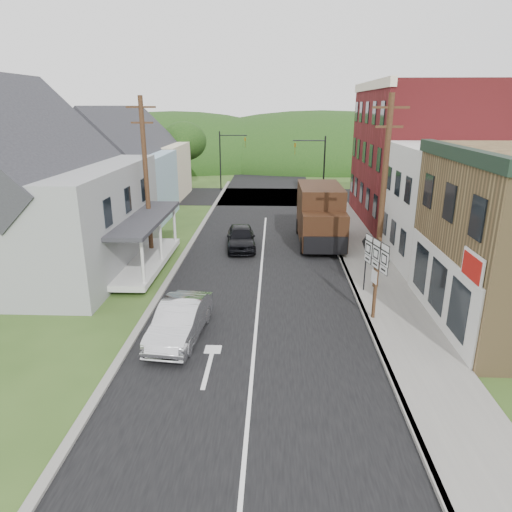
# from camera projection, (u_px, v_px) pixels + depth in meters

# --- Properties ---
(ground) EXTENTS (120.00, 120.00, 0.00)m
(ground) POSITION_uv_depth(u_px,v_px,m) (257.00, 319.00, 19.02)
(ground) COLOR #2D4719
(ground) RESTS_ON ground
(road) EXTENTS (9.00, 90.00, 0.02)m
(road) POSITION_uv_depth(u_px,v_px,m) (263.00, 248.00, 28.51)
(road) COLOR black
(road) RESTS_ON ground
(cross_road) EXTENTS (60.00, 9.00, 0.02)m
(cross_road) POSITION_uv_depth(u_px,v_px,m) (268.00, 197.00, 44.64)
(cross_road) COLOR black
(cross_road) RESTS_ON ground
(sidewalk_right) EXTENTS (2.80, 55.00, 0.15)m
(sidewalk_right) POSITION_uv_depth(u_px,v_px,m) (364.00, 258.00, 26.36)
(sidewalk_right) COLOR slate
(sidewalk_right) RESTS_ON ground
(curb_right) EXTENTS (0.20, 55.00, 0.15)m
(curb_right) POSITION_uv_depth(u_px,v_px,m) (341.00, 258.00, 26.41)
(curb_right) COLOR slate
(curb_right) RESTS_ON ground
(curb_left) EXTENTS (0.30, 55.00, 0.12)m
(curb_left) POSITION_uv_depth(u_px,v_px,m) (183.00, 256.00, 26.78)
(curb_left) COLOR slate
(curb_left) RESTS_ON ground
(storefront_white) EXTENTS (8.00, 7.00, 6.50)m
(storefront_white) POSITION_uv_depth(u_px,v_px,m) (471.00, 207.00, 24.68)
(storefront_white) COLOR silver
(storefront_white) RESTS_ON ground
(storefront_red) EXTENTS (8.00, 12.00, 10.00)m
(storefront_red) POSITION_uv_depth(u_px,v_px,m) (421.00, 156.00, 33.14)
(storefront_red) COLOR maroon
(storefront_red) RESTS_ON ground
(house_gray) EXTENTS (10.20, 12.24, 8.35)m
(house_gray) POSITION_uv_depth(u_px,v_px,m) (33.00, 191.00, 23.86)
(house_gray) COLOR gray
(house_gray) RESTS_ON ground
(house_blue) EXTENTS (7.14, 8.16, 7.28)m
(house_blue) POSITION_uv_depth(u_px,v_px,m) (120.00, 172.00, 34.42)
(house_blue) COLOR #95B8CC
(house_blue) RESTS_ON ground
(house_cream) EXTENTS (7.14, 8.16, 7.28)m
(house_cream) POSITION_uv_depth(u_px,v_px,m) (146.00, 159.00, 42.98)
(house_cream) COLOR beige
(house_cream) RESTS_ON ground
(utility_pole_right) EXTENTS (1.60, 0.26, 9.00)m
(utility_pole_right) POSITION_uv_depth(u_px,v_px,m) (383.00, 194.00, 20.67)
(utility_pole_right) COLOR #472D19
(utility_pole_right) RESTS_ON ground
(utility_pole_left) EXTENTS (1.60, 0.26, 9.00)m
(utility_pole_left) POSITION_uv_depth(u_px,v_px,m) (146.00, 178.00, 25.41)
(utility_pole_left) COLOR #472D19
(utility_pole_left) RESTS_ON ground
(traffic_signal_right) EXTENTS (2.87, 0.20, 6.00)m
(traffic_signal_right) POSITION_uv_depth(u_px,v_px,m) (316.00, 162.00, 39.97)
(traffic_signal_right) COLOR black
(traffic_signal_right) RESTS_ON ground
(traffic_signal_left) EXTENTS (2.87, 0.20, 6.00)m
(traffic_signal_left) POSITION_uv_depth(u_px,v_px,m) (227.00, 154.00, 46.95)
(traffic_signal_left) COLOR black
(traffic_signal_left) RESTS_ON ground
(tree_left_b) EXTENTS (4.80, 4.80, 6.94)m
(tree_left_b) POSITION_uv_depth(u_px,v_px,m) (2.00, 164.00, 29.54)
(tree_left_b) COLOR #382616
(tree_left_b) RESTS_ON ground
(tree_left_c) EXTENTS (5.80, 5.80, 8.41)m
(tree_left_c) POSITION_uv_depth(u_px,v_px,m) (32.00, 139.00, 36.88)
(tree_left_c) COLOR #382616
(tree_left_c) RESTS_ON ground
(tree_left_d) EXTENTS (4.80, 4.80, 6.94)m
(tree_left_d) POSITION_uv_depth(u_px,v_px,m) (184.00, 141.00, 48.20)
(tree_left_d) COLOR #382616
(tree_left_d) RESTS_ON ground
(forested_ridge) EXTENTS (90.00, 30.00, 16.00)m
(forested_ridge) POSITION_uv_depth(u_px,v_px,m) (271.00, 163.00, 71.20)
(forested_ridge) COLOR black
(forested_ridge) RESTS_ON ground
(silver_sedan) EXTENTS (1.96, 4.54, 1.45)m
(silver_sedan) POSITION_uv_depth(u_px,v_px,m) (180.00, 321.00, 17.24)
(silver_sedan) COLOR silver
(silver_sedan) RESTS_ON ground
(dark_sedan) EXTENTS (2.10, 4.38, 1.44)m
(dark_sedan) POSITION_uv_depth(u_px,v_px,m) (241.00, 238.00, 28.16)
(dark_sedan) COLOR black
(dark_sedan) RESTS_ON ground
(delivery_van) EXTENTS (2.77, 6.57, 3.66)m
(delivery_van) POSITION_uv_depth(u_px,v_px,m) (320.00, 215.00, 28.95)
(delivery_van) COLOR black
(delivery_van) RESTS_ON ground
(route_sign_cluster) EXTENTS (0.57, 1.90, 3.41)m
(route_sign_cluster) POSITION_uv_depth(u_px,v_px,m) (376.00, 267.00, 18.14)
(route_sign_cluster) COLOR #472D19
(route_sign_cluster) RESTS_ON sidewalk_right
(warning_sign) EXTENTS (0.22, 0.72, 2.67)m
(warning_sign) POSITION_uv_depth(u_px,v_px,m) (366.00, 256.00, 21.11)
(warning_sign) COLOR black
(warning_sign) RESTS_ON sidewalk_right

